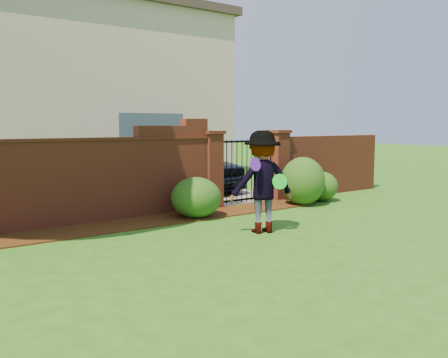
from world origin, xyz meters
TOP-DOWN VIEW (x-y plane):
  - ground at (0.00, 0.00)m, footprint 80.00×80.00m
  - mulch_bed at (-0.95, 3.34)m, footprint 11.10×1.08m
  - brick_wall at (-2.01, 4.00)m, footprint 8.70×0.31m
  - brick_wall_return at (6.60, 4.00)m, footprint 4.00×0.25m
  - pillar_left at (2.40, 4.00)m, footprint 0.50×0.50m
  - pillar_right at (4.60, 4.00)m, footprint 0.50×0.50m
  - iron_gate at (3.50, 4.00)m, footprint 1.78×0.03m
  - driveway at (3.50, 8.00)m, footprint 3.20×8.00m
  - house at (1.00, 12.00)m, footprint 12.40×6.40m
  - car at (3.56, 7.03)m, footprint 2.26×4.87m
  - shrub_left at (1.39, 3.16)m, footprint 1.09×1.09m
  - shrub_middle at (4.48, 2.97)m, footprint 1.11×1.11m
  - shrub_right at (5.34, 3.15)m, footprint 0.89×0.89m
  - man at (1.59, 1.20)m, footprint 1.40×1.07m
  - frisbee_purple at (1.24, 1.02)m, footprint 0.25×0.09m
  - frisbee_green at (1.78, 0.95)m, footprint 0.29×0.17m

SIDE VIEW (x-z plane):
  - ground at x=0.00m, z-range -0.01..0.00m
  - driveway at x=3.50m, z-range 0.00..0.01m
  - mulch_bed at x=-0.95m, z-range 0.00..0.03m
  - shrub_right at x=5.34m, z-range 0.00..0.79m
  - shrub_left at x=1.39m, z-range 0.00..0.89m
  - shrub_middle at x=4.48m, z-range 0.00..1.22m
  - car at x=3.56m, z-range 0.00..1.62m
  - brick_wall_return at x=6.60m, z-range 0.00..1.70m
  - iron_gate at x=3.50m, z-range 0.05..1.65m
  - brick_wall at x=-2.01m, z-range -0.15..2.01m
  - pillar_left at x=2.40m, z-range 0.02..1.90m
  - pillar_right at x=4.60m, z-range 0.02..1.90m
  - man at x=1.59m, z-range 0.00..1.92m
  - frisbee_green at x=1.78m, z-range 0.84..1.12m
  - frisbee_purple at x=1.24m, z-range 1.20..1.44m
  - house at x=1.00m, z-range 0.01..6.31m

